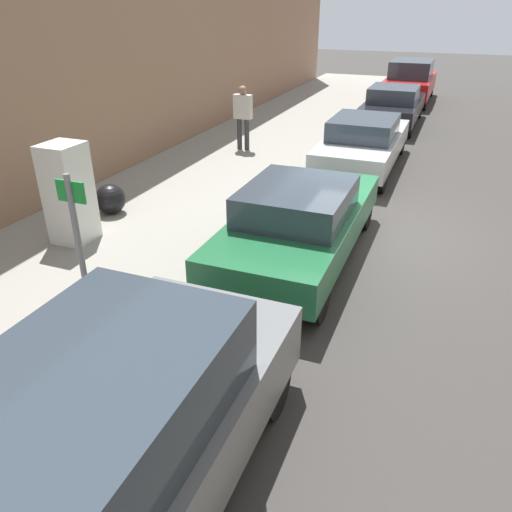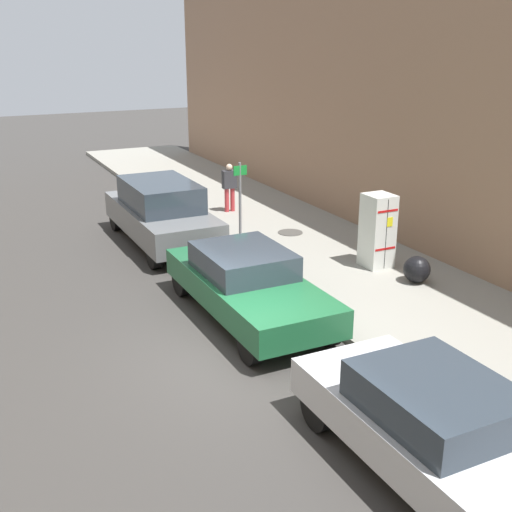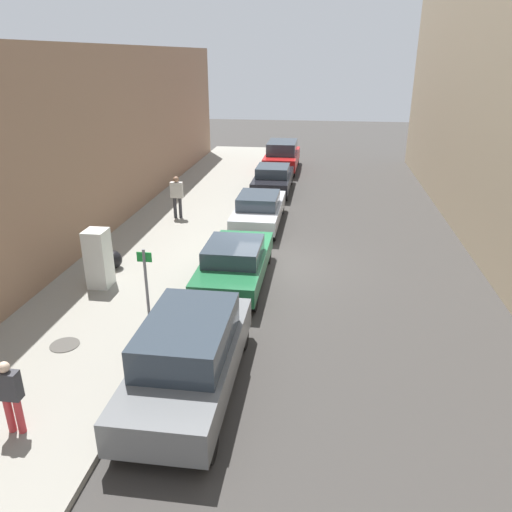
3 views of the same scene
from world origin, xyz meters
name	(u,v)px [view 2 (image 2 of 3)]	position (x,y,z in m)	size (l,w,h in m)	color
ground_plane	(239,359)	(0.00, 0.00, 0.00)	(80.00, 80.00, 0.00)	#383533
sidewalk_slab	(428,312)	(-4.27, 0.00, 0.07)	(4.46, 44.00, 0.15)	gray
discarded_refrigerator	(377,231)	(-4.85, -2.60, 1.03)	(0.63, 0.69, 1.77)	silver
manhole_cover	(290,232)	(-4.33, -5.91, 0.16)	(0.70, 0.70, 0.02)	#47443F
street_sign_post	(240,201)	(-2.43, -5.16, 1.44)	(0.36, 0.07, 2.29)	slate
trash_bag	(417,269)	(-5.01, -1.30, 0.45)	(0.61, 0.61, 0.61)	black
pedestrian_walking_far	(229,185)	(-3.75, -8.82, 1.01)	(0.44, 0.22, 1.52)	#B73338
parked_suv_gray	(161,212)	(-0.92, -7.02, 0.90)	(1.90, 4.85, 1.74)	slate
parked_sedan_green	(247,283)	(-0.92, -1.59, 0.74)	(1.86, 4.68, 1.40)	#1E6038
parked_sedan_silver	(444,434)	(-0.92, 4.14, 0.72)	(1.80, 4.73, 1.39)	silver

